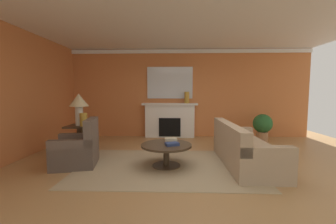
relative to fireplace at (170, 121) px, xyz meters
The scene contains 18 objects.
ground_plane 2.99m from the fireplace, 80.22° to the right, with size 9.71×9.71×0.00m, color tan.
wall_fireplace 1.06m from the fireplace, 22.90° to the left, with size 8.07×0.12×2.89m, color #CC723D.
wall_window 4.29m from the fireplace, 141.78° to the right, with size 0.12×6.69×2.89m, color #CC723D.
ceiling_panel 3.56m from the fireplace, 79.12° to the right, with size 8.07×6.69×0.06m, color white.
crown_moulding 2.33m from the fireplace, 14.69° to the left, with size 8.07×0.08×0.12m, color white.
area_rug 2.91m from the fireplace, 89.96° to the right, with size 3.45×2.29×0.01m, color tan.
fireplace is the anchor object (origin of this frame).
mantel_mirror 1.26m from the fireplace, 90.00° to the left, with size 1.49×0.04×1.03m, color silver.
sofa 3.14m from the fireplace, 59.94° to the right, with size 0.93×2.11×0.85m.
armchair_near_window 3.38m from the fireplace, 122.08° to the right, with size 0.94×0.94×0.95m.
coffee_table 2.86m from the fireplace, 89.96° to the right, with size 1.00×1.00×0.45m.
side_table 2.94m from the fireplace, 135.20° to the right, with size 0.56×0.56×0.70m.
table_lamp 3.02m from the fireplace, 135.20° to the right, with size 0.44×0.44×0.75m.
vase_on_side_table 2.94m from the fireplace, 131.46° to the right, with size 0.17×0.17×0.30m, color #B7892D.
vase_mantel_right 0.95m from the fireplace, ahead, with size 0.16×0.16×0.37m, color #B7892D.
book_red_cover 2.95m from the fireplace, 87.74° to the right, with size 0.25×0.18×0.06m, color navy.
book_art_folio 2.77m from the fireplace, 88.13° to the right, with size 0.24×0.17×0.05m, color tan.
potted_plant 2.85m from the fireplace, 11.85° to the right, with size 0.56×0.56×0.83m.
Camera 1 is at (-0.33, -4.19, 1.47)m, focal length 23.25 mm.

